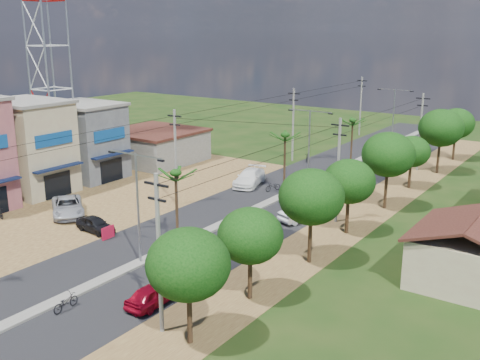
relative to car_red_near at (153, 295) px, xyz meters
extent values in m
plane|color=black|center=(-5.00, 4.02, -0.66)|extent=(160.00, 160.00, 0.00)
cube|color=black|center=(-5.00, 19.02, -0.64)|extent=(12.00, 110.00, 0.04)
cube|color=#605E56|center=(-5.00, 22.02, -0.57)|extent=(1.00, 90.00, 0.18)
cube|color=#52351C|center=(-20.00, 12.02, -0.64)|extent=(18.00, 46.00, 0.04)
cube|color=#52351C|center=(3.50, 19.02, -0.64)|extent=(5.00, 90.00, 0.03)
cube|color=#9D8A6A|center=(-27.00, 11.02, 3.84)|extent=(8.00, 6.00, 9.00)
cube|color=#605E56|center=(-27.00, 11.02, 8.49)|extent=(8.40, 6.40, 0.30)
cube|color=#0D1738|center=(-22.60, 11.02, 2.44)|extent=(0.80, 5.40, 0.15)
cube|color=black|center=(-22.95, 11.02, 0.64)|extent=(0.10, 3.00, 2.40)
cube|color=navy|center=(-22.92, 11.02, 5.19)|extent=(0.12, 4.20, 1.20)
cube|color=#46494D|center=(-27.00, 18.02, 3.34)|extent=(8.00, 6.00, 8.00)
cube|color=#605E56|center=(-27.00, 18.02, 7.49)|extent=(8.40, 6.40, 0.30)
cube|color=#0D1738|center=(-22.60, 18.02, 2.44)|extent=(0.80, 5.40, 0.15)
cube|color=black|center=(-22.95, 18.02, 0.64)|extent=(0.10, 3.00, 2.40)
cube|color=navy|center=(-22.92, 18.02, 4.54)|extent=(0.12, 4.20, 1.20)
cube|color=#605E56|center=(-26.00, 28.02, 1.14)|extent=(10.00, 10.00, 3.60)
cube|color=black|center=(-26.00, 28.02, 3.14)|extent=(10.40, 10.40, 0.30)
cylinder|color=gray|center=(-33.60, 16.42, 18.34)|extent=(0.24, 0.24, 38.00)
cylinder|color=gray|center=(-30.40, 19.62, 18.34)|extent=(0.24, 0.24, 38.00)
cylinder|color=gray|center=(-33.60, 19.62, 18.34)|extent=(0.24, 0.24, 38.00)
cube|color=#9D8A6A|center=(15.00, 14.02, 0.99)|extent=(7.00, 7.00, 3.30)
cylinder|color=black|center=(4.50, -1.98, 1.44)|extent=(0.28, 0.28, 4.20)
ellipsoid|color=black|center=(4.50, -1.98, 3.84)|extent=(4.40, 4.40, 3.74)
cylinder|color=black|center=(4.30, 4.02, 1.27)|extent=(0.28, 0.28, 3.85)
ellipsoid|color=black|center=(4.30, 4.02, 3.47)|extent=(4.00, 4.00, 3.40)
cylinder|color=black|center=(4.70, 11.02, 1.62)|extent=(0.28, 0.28, 4.55)
ellipsoid|color=black|center=(4.70, 11.02, 4.22)|extent=(4.60, 4.60, 3.91)
cylinder|color=black|center=(4.40, 18.02, 1.37)|extent=(0.28, 0.28, 4.06)
ellipsoid|color=black|center=(4.40, 18.02, 3.69)|extent=(4.20, 4.20, 3.57)
cylinder|color=black|center=(4.60, 26.02, 1.72)|extent=(0.28, 0.28, 4.76)
ellipsoid|color=black|center=(4.60, 26.02, 4.44)|extent=(4.80, 4.80, 4.08)
cylinder|color=black|center=(4.20, 34.02, 1.16)|extent=(0.28, 0.28, 3.64)
ellipsoid|color=black|center=(4.20, 34.02, 3.24)|extent=(3.80, 3.80, 3.23)
cylinder|color=black|center=(4.80, 42.02, 1.79)|extent=(0.28, 0.28, 4.90)
ellipsoid|color=black|center=(4.80, 42.02, 4.59)|extent=(5.00, 5.00, 4.25)
cylinder|color=black|center=(4.50, 50.02, 1.51)|extent=(0.28, 0.28, 4.34)
ellipsoid|color=black|center=(4.50, 50.02, 3.99)|extent=(4.40, 4.40, 3.74)
cylinder|color=black|center=(-5.00, 8.02, 2.24)|extent=(0.22, 0.22, 5.80)
cylinder|color=black|center=(-5.00, 24.02, 2.44)|extent=(0.22, 0.22, 6.20)
cylinder|color=black|center=(-5.00, 40.02, 2.09)|extent=(0.22, 0.22, 5.50)
cylinder|color=gray|center=(-5.00, 4.02, 3.34)|extent=(0.16, 0.16, 8.00)
cube|color=gray|center=(-3.80, 4.02, 7.24)|extent=(2.40, 0.08, 0.08)
cube|color=gray|center=(-6.20, 4.02, 7.24)|extent=(2.40, 0.08, 0.08)
cube|color=black|center=(-2.70, 4.02, 7.14)|extent=(0.50, 0.18, 0.12)
cube|color=black|center=(-7.30, 4.02, 7.14)|extent=(0.50, 0.18, 0.12)
cylinder|color=gray|center=(-5.00, 29.02, 3.34)|extent=(0.16, 0.16, 8.00)
cube|color=gray|center=(-3.80, 29.02, 7.24)|extent=(2.40, 0.08, 0.08)
cube|color=gray|center=(-6.20, 29.02, 7.24)|extent=(2.40, 0.08, 0.08)
cube|color=black|center=(-2.70, 29.02, 7.14)|extent=(0.50, 0.18, 0.12)
cube|color=black|center=(-7.30, 29.02, 7.14)|extent=(0.50, 0.18, 0.12)
cylinder|color=gray|center=(-5.00, 54.02, 3.34)|extent=(0.16, 0.16, 8.00)
cube|color=gray|center=(-3.80, 54.02, 7.24)|extent=(2.40, 0.08, 0.08)
cube|color=gray|center=(-6.20, 54.02, 7.24)|extent=(2.40, 0.08, 0.08)
cube|color=black|center=(-2.70, 54.02, 7.14)|extent=(0.50, 0.18, 0.12)
cube|color=black|center=(-7.30, 54.02, 7.14)|extent=(0.50, 0.18, 0.12)
cylinder|color=#605E56|center=(-12.00, 16.02, 3.84)|extent=(0.24, 0.24, 9.00)
cube|color=black|center=(-12.00, 16.02, 7.74)|extent=(1.60, 0.12, 0.12)
cube|color=black|center=(-12.00, 16.02, 6.94)|extent=(1.20, 0.12, 0.12)
cylinder|color=#605E56|center=(-12.00, 38.02, 3.84)|extent=(0.24, 0.24, 9.00)
cube|color=black|center=(-12.00, 38.02, 7.74)|extent=(1.60, 0.12, 0.12)
cube|color=black|center=(-12.00, 38.02, 6.94)|extent=(1.20, 0.12, 0.12)
cylinder|color=#605E56|center=(-12.00, 59.02, 3.84)|extent=(0.24, 0.24, 9.00)
cube|color=black|center=(-12.00, 59.02, 7.74)|extent=(1.60, 0.12, 0.12)
cube|color=black|center=(-12.00, 59.02, 6.94)|extent=(1.20, 0.12, 0.12)
cylinder|color=#605E56|center=(2.50, -1.98, 3.84)|extent=(0.24, 0.24, 9.00)
cube|color=black|center=(2.50, -1.98, 7.74)|extent=(1.60, 0.12, 0.12)
cube|color=black|center=(2.50, -1.98, 6.94)|extent=(1.20, 0.12, 0.12)
cylinder|color=#605E56|center=(2.50, 20.02, 3.84)|extent=(0.24, 0.24, 9.00)
cube|color=black|center=(2.50, 20.02, 7.74)|extent=(1.60, 0.12, 0.12)
cube|color=black|center=(2.50, 20.02, 6.94)|extent=(1.20, 0.12, 0.12)
cylinder|color=#605E56|center=(2.50, 42.02, 3.84)|extent=(0.24, 0.24, 9.00)
cube|color=black|center=(2.50, 42.02, 7.74)|extent=(1.60, 0.12, 0.12)
cube|color=black|center=(2.50, 42.02, 6.94)|extent=(1.20, 0.12, 0.12)
imported|color=maroon|center=(0.00, 0.00, 0.00)|extent=(1.65, 3.90, 1.31)
imported|color=#A3A6AB|center=(0.00, 18.44, 0.05)|extent=(2.84, 4.52, 1.41)
imported|color=silver|center=(-10.00, 25.37, 0.17)|extent=(3.74, 6.08, 1.65)
imported|color=#A3A6AB|center=(-17.80, 8.00, 0.13)|extent=(6.11, 5.45, 1.57)
imported|color=black|center=(-12.50, 6.51, -0.02)|extent=(3.86, 1.78, 1.28)
imported|color=black|center=(-3.80, -3.42, -0.17)|extent=(0.79, 1.89, 0.97)
imported|color=black|center=(-6.81, 24.91, -0.17)|extent=(1.22, 1.98, 0.98)
imported|color=black|center=(-10.00, 38.31, -0.10)|extent=(1.05, 1.94, 1.12)
cube|color=#A80F2B|center=(-10.50, 6.02, -0.13)|extent=(0.10, 1.27, 1.05)
cylinder|color=black|center=(-10.50, 5.44, -0.39)|extent=(0.04, 0.04, 0.53)
cylinder|color=black|center=(-10.50, 6.60, -0.39)|extent=(0.04, 0.04, 0.53)
camera|label=1|loc=(21.71, -22.21, 15.46)|focal=42.00mm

